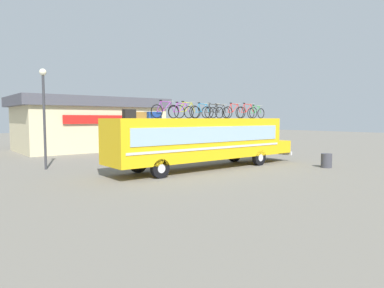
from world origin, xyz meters
The scene contains 17 objects.
ground_plane centered at (0.00, 0.00, 0.00)m, with size 120.00×120.00×0.00m, color slate.
bus centered at (0.24, 0.00, 1.70)m, with size 12.66×2.47×2.89m.
luggage_bag_1 centered at (-4.51, 0.00, 3.11)m, with size 0.59×0.34×0.44m, color black.
luggage_bag_2 centered at (-3.74, 0.34, 3.05)m, with size 0.61×0.34×0.32m, color olive.
luggage_bag_3 centered at (-3.04, 0.21, 3.06)m, with size 0.76×0.50×0.34m, color #193899.
rooftop_bicycle_1 centered at (-2.52, -0.14, 3.28)m, with size 1.74×0.44×0.94m.
rooftop_bicycle_2 centered at (-1.62, -0.33, 3.25)m, with size 1.66×0.44×0.87m.
rooftop_bicycle_3 centered at (-0.75, 0.32, 3.29)m, with size 1.79×0.44×0.96m.
rooftop_bicycle_4 centered at (0.12, 0.01, 3.26)m, with size 1.65×0.44×0.89m.
rooftop_bicycle_5 centered at (0.90, -0.01, 3.26)m, with size 1.72×0.44×0.90m.
rooftop_bicycle_6 centered at (1.75, 0.33, 3.26)m, with size 1.74×0.44×0.90m.
rooftop_bicycle_7 centered at (2.59, -0.05, 3.28)m, with size 1.75×0.44×0.96m.
rooftop_bicycle_8 centered at (3.50, -0.32, 3.29)m, with size 1.82×0.44×0.96m.
rooftop_bicycle_9 centered at (4.30, -0.33, 3.25)m, with size 1.61×0.44×0.86m.
roadside_building centered at (-0.08, 16.04, 2.43)m, with size 13.21×7.84×4.75m.
trash_bin centered at (6.13, -4.17, 0.41)m, with size 0.62×0.62×0.83m, color #3F3F47.
street_lamp centered at (-6.98, 5.35, 3.66)m, with size 0.39×0.39×5.64m.
Camera 1 is at (-12.33, -14.72, 2.89)m, focal length 31.71 mm.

